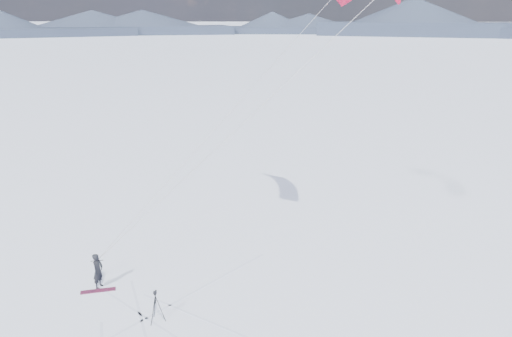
{
  "coord_description": "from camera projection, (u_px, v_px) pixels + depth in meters",
  "views": [
    {
      "loc": [
        6.51,
        -15.39,
        11.91
      ],
      "look_at": [
        4.65,
        6.05,
        5.25
      ],
      "focal_mm": 35.0,
      "sensor_mm": 36.0,
      "label": 1
    }
  ],
  "objects": [
    {
      "name": "tripod",
      "position": [
        156.0,
        302.0,
        19.98
      ],
      "size": [
        0.6,
        0.65,
        1.38
      ],
      "rotation": [
        0.0,
        0.0,
        0.09
      ],
      "color": "black",
      "rests_on": "ground"
    },
    {
      "name": "horizon_hills",
      "position": [
        111.0,
        261.0,
        17.65
      ],
      "size": [
        704.0,
        704.0,
        8.76
      ],
      "color": "#1B1F33",
      "rests_on": "ground"
    },
    {
      "name": "snowkiter",
      "position": [
        100.0,
        287.0,
        22.77
      ],
      "size": [
        0.48,
        0.66,
        1.67
      ],
      "primitive_type": "imported",
      "rotation": [
        0.0,
        0.0,
        1.44
      ],
      "color": "black",
      "rests_on": "ground"
    },
    {
      "name": "snowboard",
      "position": [
        98.0,
        291.0,
        22.44
      ],
      "size": [
        1.54,
        0.75,
        0.04
      ],
      "primitive_type": "cube",
      "rotation": [
        0.0,
        0.0,
        0.32
      ],
      "color": "maroon",
      "rests_on": "ground"
    }
  ]
}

